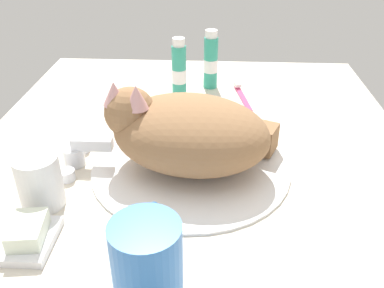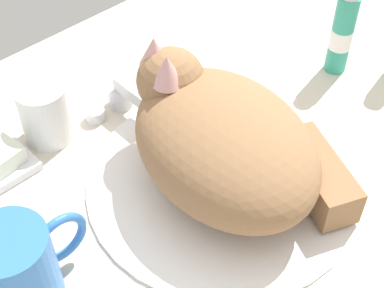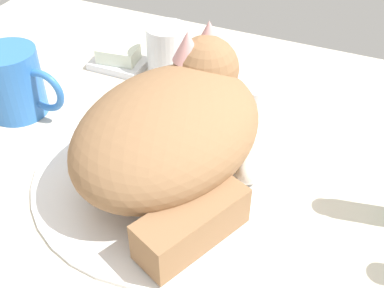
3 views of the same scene
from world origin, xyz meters
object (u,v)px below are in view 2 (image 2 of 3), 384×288
Objects in this scene: cat at (223,138)px; toothpaste_bottle at (342,32)px; coffee_mug at (18,267)px; faucet at (124,96)px; rinse_cup at (45,113)px.

cat is 2.15× the size of toothpaste_bottle.
faucet is at bearing 31.32° from coffee_mug.
cat is at bearing -172.97° from toothpaste_bottle.
coffee_mug reaches higher than rinse_cup.
coffee_mug is (-26.08, -15.87, 2.77)cm from faucet.
faucet is 19.22cm from cat.
rinse_cup is at bearing 156.16° from toothpaste_bottle.
cat is 26.75cm from coffee_mug.
cat is at bearing -88.61° from faucet.
faucet is 0.83× the size of toothpaste_bottle.
faucet is 0.92× the size of coffee_mug.
toothpaste_bottle is (39.87, -17.62, 2.47)cm from rinse_cup.
cat is 3.66× the size of rinse_cup.
cat reaches higher than toothpaste_bottle.
coffee_mug is at bearing -129.31° from rinse_cup.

